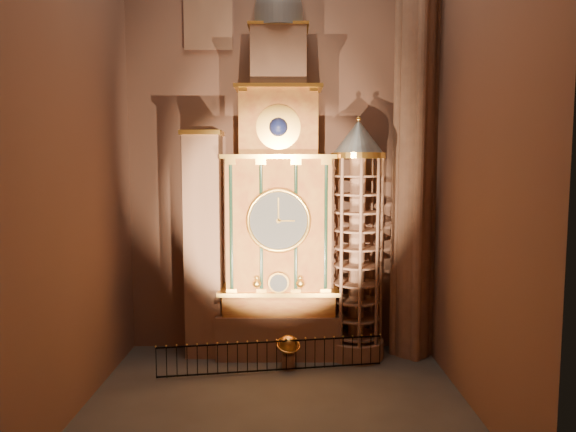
{
  "coord_description": "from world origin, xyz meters",
  "views": [
    {
      "loc": [
        0.38,
        -18.0,
        8.64
      ],
      "look_at": [
        0.41,
        3.0,
        6.6
      ],
      "focal_mm": 32.0,
      "sensor_mm": 36.0,
      "label": 1
    }
  ],
  "objects_px": {
    "iron_railing": "(272,356)",
    "astronomical_clock": "(279,210)",
    "stair_turret": "(357,242)",
    "portrait_tower": "(204,244)",
    "celestial_globe": "(288,349)"
  },
  "relations": [
    {
      "from": "astronomical_clock",
      "to": "portrait_tower",
      "type": "bearing_deg",
      "value": 179.71
    },
    {
      "from": "astronomical_clock",
      "to": "iron_railing",
      "type": "xyz_separation_m",
      "value": [
        -0.27,
        -2.16,
        -5.98
      ]
    },
    {
      "from": "iron_railing",
      "to": "astronomical_clock",
      "type": "bearing_deg",
      "value": 82.89
    },
    {
      "from": "astronomical_clock",
      "to": "portrait_tower",
      "type": "xyz_separation_m",
      "value": [
        -3.4,
        0.02,
        -1.53
      ]
    },
    {
      "from": "stair_turret",
      "to": "iron_railing",
      "type": "height_order",
      "value": "stair_turret"
    },
    {
      "from": "stair_turret",
      "to": "iron_railing",
      "type": "relative_size",
      "value": 1.16
    },
    {
      "from": "portrait_tower",
      "to": "stair_turret",
      "type": "distance_m",
      "value": 6.91
    },
    {
      "from": "celestial_globe",
      "to": "iron_railing",
      "type": "distance_m",
      "value": 0.81
    },
    {
      "from": "astronomical_clock",
      "to": "stair_turret",
      "type": "xyz_separation_m",
      "value": [
        3.5,
        -0.26,
        -1.41
      ]
    },
    {
      "from": "portrait_tower",
      "to": "stair_turret",
      "type": "relative_size",
      "value": 0.94
    },
    {
      "from": "stair_turret",
      "to": "celestial_globe",
      "type": "height_order",
      "value": "stair_turret"
    },
    {
      "from": "stair_turret",
      "to": "iron_railing",
      "type": "xyz_separation_m",
      "value": [
        -3.77,
        -1.89,
        -4.57
      ]
    },
    {
      "from": "portrait_tower",
      "to": "celestial_globe",
      "type": "distance_m",
      "value": 6.0
    },
    {
      "from": "portrait_tower",
      "to": "astronomical_clock",
      "type": "bearing_deg",
      "value": -0.29
    },
    {
      "from": "stair_turret",
      "to": "celestial_globe",
      "type": "xyz_separation_m",
      "value": [
        -3.08,
        -1.5,
        -4.38
      ]
    }
  ]
}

